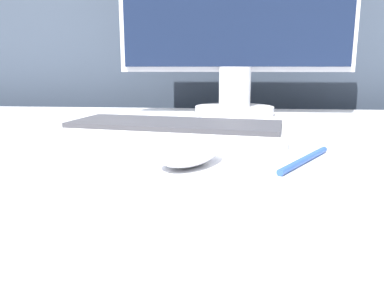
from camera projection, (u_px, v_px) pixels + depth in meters
partition_panel at (216, 165)px, 1.21m from camera, size 5.00×0.03×1.04m
computer_mouse_near at (190, 151)px, 0.44m from camera, size 0.10×0.12×0.03m
keyboard at (175, 129)px, 0.62m from camera, size 0.39×0.20×0.02m
monitor at (236, 14)px, 0.85m from camera, size 0.54×0.19×0.43m
pen at (305, 160)px, 0.45m from camera, size 0.08×0.13×0.01m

